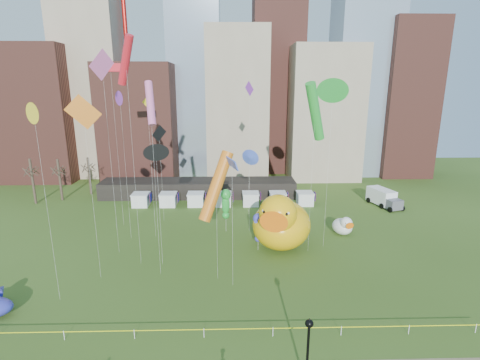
{
  "coord_description": "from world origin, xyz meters",
  "views": [
    {
      "loc": [
        2.43,
        -26.96,
        21.17
      ],
      "look_at": [
        3.34,
        8.26,
        12.0
      ],
      "focal_mm": 27.0,
      "sensor_mm": 36.0,
      "label": 1
    }
  ],
  "objects_px": {
    "small_duck": "(343,226)",
    "seahorse_purple": "(258,225)",
    "box_truck": "(383,198)",
    "seahorse_green": "(226,201)",
    "big_duck": "(281,222)",
    "lamppost": "(308,346)"
  },
  "relations": [
    {
      "from": "lamppost",
      "to": "box_truck",
      "type": "relative_size",
      "value": 0.77
    },
    {
      "from": "small_duck",
      "to": "lamppost",
      "type": "distance_m",
      "value": 29.81
    },
    {
      "from": "seahorse_purple",
      "to": "box_truck",
      "type": "xyz_separation_m",
      "value": [
        24.19,
        17.93,
        -2.0
      ]
    },
    {
      "from": "small_duck",
      "to": "seahorse_green",
      "type": "relative_size",
      "value": 0.63
    },
    {
      "from": "seahorse_purple",
      "to": "seahorse_green",
      "type": "bearing_deg",
      "value": 144.92
    },
    {
      "from": "small_duck",
      "to": "box_truck",
      "type": "height_order",
      "value": "box_truck"
    },
    {
      "from": "lamppost",
      "to": "seahorse_green",
      "type": "bearing_deg",
      "value": 101.87
    },
    {
      "from": "seahorse_purple",
      "to": "box_truck",
      "type": "height_order",
      "value": "seahorse_purple"
    },
    {
      "from": "small_duck",
      "to": "seahorse_green",
      "type": "bearing_deg",
      "value": 162.04
    },
    {
      "from": "small_duck",
      "to": "seahorse_purple",
      "type": "height_order",
      "value": "seahorse_purple"
    },
    {
      "from": "big_duck",
      "to": "small_duck",
      "type": "distance_m",
      "value": 11.09
    },
    {
      "from": "seahorse_purple",
      "to": "box_truck",
      "type": "distance_m",
      "value": 30.18
    },
    {
      "from": "lamppost",
      "to": "box_truck",
      "type": "distance_m",
      "value": 46.39
    },
    {
      "from": "small_duck",
      "to": "box_truck",
      "type": "bearing_deg",
      "value": 36.28
    },
    {
      "from": "big_duck",
      "to": "small_duck",
      "type": "relative_size",
      "value": 2.81
    },
    {
      "from": "box_truck",
      "to": "small_duck",
      "type": "bearing_deg",
      "value": -148.34
    },
    {
      "from": "small_duck",
      "to": "box_truck",
      "type": "relative_size",
      "value": 0.55
    },
    {
      "from": "big_duck",
      "to": "seahorse_green",
      "type": "relative_size",
      "value": 1.76
    },
    {
      "from": "lamppost",
      "to": "box_truck",
      "type": "bearing_deg",
      "value": 61.1
    },
    {
      "from": "small_duck",
      "to": "seahorse_purple",
      "type": "distance_m",
      "value": 13.94
    },
    {
      "from": "big_duck",
      "to": "seahorse_green",
      "type": "xyz_separation_m",
      "value": [
        -7.35,
        6.12,
        0.96
      ]
    },
    {
      "from": "seahorse_green",
      "to": "seahorse_purple",
      "type": "distance_m",
      "value": 7.96
    }
  ]
}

